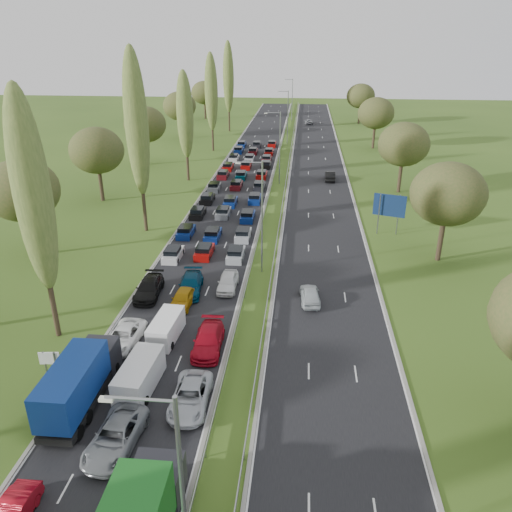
% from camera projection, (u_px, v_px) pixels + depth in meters
% --- Properties ---
extents(ground, '(260.00, 260.00, 0.00)m').
position_uv_depth(ground, '(280.00, 181.00, 87.13)').
color(ground, '#355119').
rests_on(ground, ground).
extents(near_carriageway, '(10.50, 215.00, 0.04)m').
position_uv_depth(near_carriageway, '(243.00, 176.00, 90.00)').
color(near_carriageway, black).
rests_on(near_carriageway, ground).
extents(far_carriageway, '(10.50, 215.00, 0.04)m').
position_uv_depth(far_carriageway, '(318.00, 178.00, 88.82)').
color(far_carriageway, black).
rests_on(far_carriageway, ground).
extents(central_reservation, '(2.36, 215.00, 0.32)m').
position_uv_depth(central_reservation, '(281.00, 174.00, 89.19)').
color(central_reservation, gray).
rests_on(central_reservation, ground).
extents(lamp_columns, '(0.18, 140.18, 12.00)m').
position_uv_depth(lamp_columns, '(280.00, 149.00, 82.89)').
color(lamp_columns, gray).
rests_on(lamp_columns, ground).
extents(poplar_row, '(2.80, 127.80, 22.44)m').
position_uv_depth(poplar_row, '(168.00, 117.00, 72.76)').
color(poplar_row, '#2D2116').
rests_on(poplar_row, ground).
extents(woodland_left, '(8.00, 166.00, 11.10)m').
position_uv_depth(woodland_left, '(87.00, 155.00, 70.53)').
color(woodland_left, '#2D2116').
rests_on(woodland_left, ground).
extents(woodland_right, '(8.00, 153.00, 11.10)m').
position_uv_depth(woodland_right, '(414.00, 156.00, 70.18)').
color(woodland_right, '#2D2116').
rests_on(woodland_right, ground).
extents(traffic_queue_fill, '(9.12, 68.13, 0.80)m').
position_uv_depth(traffic_queue_fill, '(239.00, 181.00, 85.09)').
color(traffic_queue_fill, silver).
rests_on(traffic_queue_fill, ground).
extents(near_car_2, '(2.76, 5.34, 1.44)m').
position_uv_depth(near_car_2, '(124.00, 336.00, 40.51)').
color(near_car_2, white).
rests_on(near_car_2, near_carriageway).
extents(near_car_3, '(2.50, 5.55, 1.58)m').
position_uv_depth(near_car_3, '(149.00, 288.00, 48.18)').
color(near_car_3, black).
rests_on(near_car_3, near_carriageway).
extents(near_car_6, '(2.97, 5.76, 1.55)m').
position_uv_depth(near_car_6, '(115.00, 437.00, 30.26)').
color(near_car_6, gray).
rests_on(near_car_6, near_carriageway).
extents(near_car_7, '(2.64, 5.56, 1.56)m').
position_uv_depth(near_car_7, '(190.00, 285.00, 48.84)').
color(near_car_7, '#05334F').
rests_on(near_car_7, near_carriageway).
extents(near_car_8, '(2.18, 4.66, 1.54)m').
position_uv_depth(near_car_8, '(183.00, 298.00, 46.36)').
color(near_car_8, '#B37E0B').
rests_on(near_car_8, near_carriageway).
extents(near_car_9, '(1.51, 4.13, 1.35)m').
position_uv_depth(near_car_9, '(159.00, 495.00, 26.53)').
color(near_car_9, black).
rests_on(near_car_9, near_carriageway).
extents(near_car_10, '(2.58, 5.41, 1.49)m').
position_uv_depth(near_car_10, '(190.00, 396.00, 33.71)').
color(near_car_10, silver).
rests_on(near_car_10, near_carriageway).
extents(near_car_11, '(2.38, 5.54, 1.59)m').
position_uv_depth(near_car_11, '(208.00, 340.00, 39.87)').
color(near_car_11, '#A80A1B').
rests_on(near_car_11, near_carriageway).
extents(near_car_12, '(1.85, 4.57, 1.56)m').
position_uv_depth(near_car_12, '(228.00, 282.00, 49.45)').
color(near_car_12, white).
rests_on(near_car_12, near_carriageway).
extents(far_car_0, '(2.15, 4.55, 1.50)m').
position_uv_depth(far_car_0, '(310.00, 295.00, 47.02)').
color(far_car_0, '#B5BDC0').
rests_on(far_car_0, far_carriageway).
extents(far_car_1, '(1.74, 4.89, 1.61)m').
position_uv_depth(far_car_1, '(330.00, 176.00, 87.13)').
color(far_car_1, black).
rests_on(far_car_1, far_carriageway).
extents(far_car_2, '(2.37, 4.81, 1.31)m').
position_uv_depth(far_car_2, '(309.00, 122.00, 143.72)').
color(far_car_2, gray).
rests_on(far_car_2, far_carriageway).
extents(blue_lorry, '(2.47, 8.88, 3.75)m').
position_uv_depth(blue_lorry, '(80.00, 381.00, 33.33)').
color(blue_lorry, black).
rests_on(blue_lorry, near_carriageway).
extents(white_van_front, '(2.08, 5.31, 2.14)m').
position_uv_depth(white_van_front, '(141.00, 374.00, 35.43)').
color(white_van_front, silver).
rests_on(white_van_front, near_carriageway).
extents(white_van_rear, '(1.87, 4.77, 1.92)m').
position_uv_depth(white_van_rear, '(167.00, 327.00, 41.41)').
color(white_van_rear, white).
rests_on(white_van_rear, near_carriageway).
extents(info_sign, '(1.50, 0.28, 2.10)m').
position_uv_depth(info_sign, '(50.00, 361.00, 36.40)').
color(info_sign, gray).
rests_on(info_sign, ground).
extents(direction_sign, '(3.83, 1.36, 5.20)m').
position_uv_depth(direction_sign, '(389.00, 207.00, 62.21)').
color(direction_sign, gray).
rests_on(direction_sign, ground).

